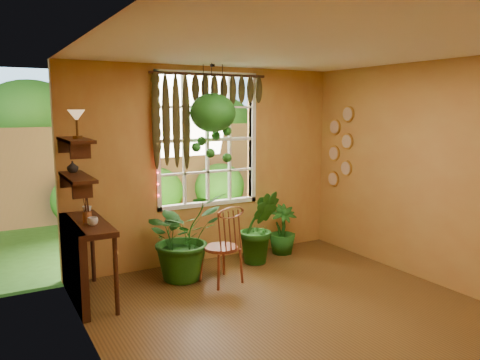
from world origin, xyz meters
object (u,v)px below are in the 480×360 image
object	(u,v)px
windsor_chair	(223,257)
hanging_basket	(213,120)
potted_plant_left	(183,236)
counter_ledge	(78,254)
potted_plant_mid	(259,227)

from	to	relation	value
windsor_chair	hanging_basket	distance (m)	1.79
potted_plant_left	windsor_chair	bearing A→B (deg)	-46.93
potted_plant_left	hanging_basket	xyz separation A→B (m)	(0.56, 0.26, 1.43)
counter_ledge	windsor_chair	bearing A→B (deg)	-9.82
potted_plant_left	hanging_basket	distance (m)	1.56
windsor_chair	potted_plant_mid	distance (m)	0.92
potted_plant_left	counter_ledge	bearing A→B (deg)	-175.63
hanging_basket	potted_plant_mid	bearing A→B (deg)	-20.28
counter_ledge	windsor_chair	size ratio (longest dim) A/B	1.07
potted_plant_mid	counter_ledge	bearing A→B (deg)	-176.66
windsor_chair	potted_plant_mid	xyz separation A→B (m)	(0.79, 0.43, 0.19)
windsor_chair	counter_ledge	bearing A→B (deg)	159.44
counter_ledge	potted_plant_left	size ratio (longest dim) A/B	1.09
windsor_chair	potted_plant_mid	bearing A→B (deg)	17.57
potted_plant_mid	hanging_basket	bearing A→B (deg)	159.72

